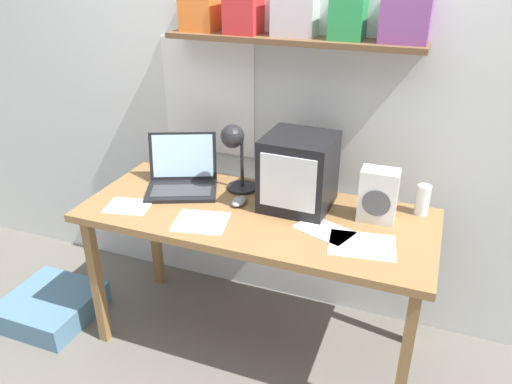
{
  "coord_description": "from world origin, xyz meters",
  "views": [
    {
      "loc": [
        0.7,
        -1.83,
        1.81
      ],
      "look_at": [
        0.0,
        0.0,
        0.85
      ],
      "focal_mm": 35.0,
      "sensor_mm": 36.0,
      "label": 1
    }
  ],
  "objects_px": {
    "space_heater": "(378,195)",
    "open_notebook": "(128,206)",
    "corner_desk": "(256,225)",
    "loose_paper_near_monitor": "(324,230)",
    "floor_cushion": "(51,306)",
    "juice_glass": "(422,201)",
    "printed_handout": "(362,245)",
    "crt_monitor": "(299,172)",
    "desk_lamp": "(235,148)",
    "computer_mouse": "(239,201)",
    "laptop": "(182,175)",
    "loose_paper_near_laptop": "(201,222)"
  },
  "relations": [
    {
      "from": "corner_desk",
      "to": "loose_paper_near_laptop",
      "type": "height_order",
      "value": "loose_paper_near_laptop"
    },
    {
      "from": "laptop",
      "to": "floor_cushion",
      "type": "height_order",
      "value": "laptop"
    },
    {
      "from": "laptop",
      "to": "loose_paper_near_monitor",
      "type": "relative_size",
      "value": 1.54
    },
    {
      "from": "desk_lamp",
      "to": "computer_mouse",
      "type": "bearing_deg",
      "value": -42.23
    },
    {
      "from": "desk_lamp",
      "to": "corner_desk",
      "type": "bearing_deg",
      "value": -25.68
    },
    {
      "from": "corner_desk",
      "to": "loose_paper_near_monitor",
      "type": "xyz_separation_m",
      "value": [
        0.32,
        -0.05,
        0.07
      ]
    },
    {
      "from": "space_heater",
      "to": "laptop",
      "type": "bearing_deg",
      "value": 179.69
    },
    {
      "from": "desk_lamp",
      "to": "computer_mouse",
      "type": "height_order",
      "value": "desk_lamp"
    },
    {
      "from": "computer_mouse",
      "to": "printed_handout",
      "type": "xyz_separation_m",
      "value": [
        0.59,
        -0.15,
        -0.01
      ]
    },
    {
      "from": "loose_paper_near_laptop",
      "to": "loose_paper_near_monitor",
      "type": "relative_size",
      "value": 0.96
    },
    {
      "from": "desk_lamp",
      "to": "floor_cushion",
      "type": "relative_size",
      "value": 0.77
    },
    {
      "from": "laptop",
      "to": "open_notebook",
      "type": "xyz_separation_m",
      "value": [
        -0.13,
        -0.28,
        -0.06
      ]
    },
    {
      "from": "juice_glass",
      "to": "loose_paper_near_monitor",
      "type": "distance_m",
      "value": 0.47
    },
    {
      "from": "laptop",
      "to": "juice_glass",
      "type": "height_order",
      "value": "laptop"
    },
    {
      "from": "printed_handout",
      "to": "crt_monitor",
      "type": "bearing_deg",
      "value": 144.68
    },
    {
      "from": "corner_desk",
      "to": "printed_handout",
      "type": "xyz_separation_m",
      "value": [
        0.49,
        -0.11,
        0.07
      ]
    },
    {
      "from": "desk_lamp",
      "to": "loose_paper_near_laptop",
      "type": "xyz_separation_m",
      "value": [
        -0.03,
        -0.32,
        -0.23
      ]
    },
    {
      "from": "crt_monitor",
      "to": "laptop",
      "type": "bearing_deg",
      "value": -176.73
    },
    {
      "from": "juice_glass",
      "to": "printed_handout",
      "type": "distance_m",
      "value": 0.41
    },
    {
      "from": "loose_paper_near_laptop",
      "to": "open_notebook",
      "type": "relative_size",
      "value": 1.18
    },
    {
      "from": "crt_monitor",
      "to": "computer_mouse",
      "type": "relative_size",
      "value": 3.1
    },
    {
      "from": "space_heater",
      "to": "open_notebook",
      "type": "xyz_separation_m",
      "value": [
        -1.07,
        -0.28,
        -0.11
      ]
    },
    {
      "from": "crt_monitor",
      "to": "juice_glass",
      "type": "xyz_separation_m",
      "value": [
        0.54,
        0.12,
        -0.1
      ]
    },
    {
      "from": "printed_handout",
      "to": "open_notebook",
      "type": "bearing_deg",
      "value": -177.24
    },
    {
      "from": "open_notebook",
      "to": "loose_paper_near_monitor",
      "type": "relative_size",
      "value": 0.82
    },
    {
      "from": "loose_paper_near_monitor",
      "to": "floor_cushion",
      "type": "bearing_deg",
      "value": -173.06
    },
    {
      "from": "open_notebook",
      "to": "crt_monitor",
      "type": "bearing_deg",
      "value": 22.22
    },
    {
      "from": "laptop",
      "to": "open_notebook",
      "type": "distance_m",
      "value": 0.31
    },
    {
      "from": "crt_monitor",
      "to": "floor_cushion",
      "type": "distance_m",
      "value": 1.56
    },
    {
      "from": "corner_desk",
      "to": "space_heater",
      "type": "distance_m",
      "value": 0.56
    },
    {
      "from": "corner_desk",
      "to": "laptop",
      "type": "xyz_separation_m",
      "value": [
        -0.43,
        0.11,
        0.13
      ]
    },
    {
      "from": "desk_lamp",
      "to": "juice_glass",
      "type": "distance_m",
      "value": 0.87
    },
    {
      "from": "laptop",
      "to": "open_notebook",
      "type": "relative_size",
      "value": 1.89
    },
    {
      "from": "laptop",
      "to": "computer_mouse",
      "type": "distance_m",
      "value": 0.34
    },
    {
      "from": "corner_desk",
      "to": "crt_monitor",
      "type": "relative_size",
      "value": 4.73
    },
    {
      "from": "loose_paper_near_laptop",
      "to": "printed_handout",
      "type": "distance_m",
      "value": 0.69
    },
    {
      "from": "loose_paper_near_monitor",
      "to": "space_heater",
      "type": "bearing_deg",
      "value": 42.61
    },
    {
      "from": "space_heater",
      "to": "printed_handout",
      "type": "xyz_separation_m",
      "value": [
        -0.02,
        -0.23,
        -0.11
      ]
    },
    {
      "from": "desk_lamp",
      "to": "juice_glass",
      "type": "bearing_deg",
      "value": 23.84
    },
    {
      "from": "juice_glass",
      "to": "printed_handout",
      "type": "relative_size",
      "value": 0.48
    },
    {
      "from": "printed_handout",
      "to": "loose_paper_near_monitor",
      "type": "relative_size",
      "value": 1.06
    },
    {
      "from": "corner_desk",
      "to": "loose_paper_near_monitor",
      "type": "height_order",
      "value": "loose_paper_near_monitor"
    },
    {
      "from": "desk_lamp",
      "to": "printed_handout",
      "type": "distance_m",
      "value": 0.74
    },
    {
      "from": "floor_cushion",
      "to": "juice_glass",
      "type": "bearing_deg",
      "value": 14.75
    },
    {
      "from": "open_notebook",
      "to": "loose_paper_near_monitor",
      "type": "xyz_separation_m",
      "value": [
        0.89,
        0.11,
        0.0
      ]
    },
    {
      "from": "corner_desk",
      "to": "space_heater",
      "type": "bearing_deg",
      "value": 13.56
    },
    {
      "from": "loose_paper_near_laptop",
      "to": "loose_paper_near_monitor",
      "type": "height_order",
      "value": "same"
    },
    {
      "from": "loose_paper_near_laptop",
      "to": "desk_lamp",
      "type": "bearing_deg",
      "value": 85.31
    },
    {
      "from": "loose_paper_near_monitor",
      "to": "floor_cushion",
      "type": "relative_size",
      "value": 0.61
    },
    {
      "from": "juice_glass",
      "to": "computer_mouse",
      "type": "xyz_separation_m",
      "value": [
        -0.79,
        -0.21,
        -0.05
      ]
    }
  ]
}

